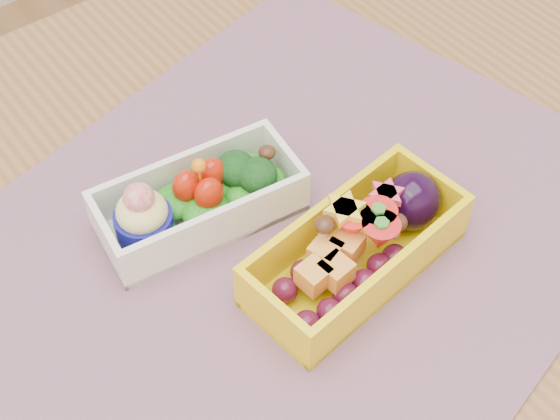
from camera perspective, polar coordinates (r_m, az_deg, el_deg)
table at (r=0.71m, az=-0.75°, el=-9.51°), size 1.20×0.80×0.75m
placemat at (r=0.64m, az=-0.26°, el=-2.75°), size 0.64×0.55×0.00m
bento_white at (r=0.65m, az=-5.77°, el=0.66°), size 0.17×0.09×0.07m
bento_yellow at (r=0.61m, az=5.66°, el=-2.54°), size 0.18×0.10×0.06m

